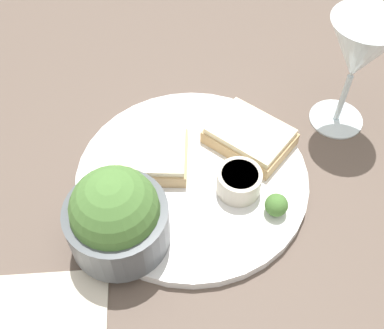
# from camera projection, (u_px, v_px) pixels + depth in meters

# --- Properties ---
(ground_plane) EXTENTS (4.00, 4.00, 0.00)m
(ground_plane) POSITION_uv_depth(u_px,v_px,m) (192.00, 181.00, 0.60)
(ground_plane) COLOR brown
(dinner_plate) EXTENTS (0.28, 0.28, 0.01)m
(dinner_plate) POSITION_uv_depth(u_px,v_px,m) (192.00, 178.00, 0.59)
(dinner_plate) COLOR white
(dinner_plate) RESTS_ON ground_plane
(salad_bowl) EXTENTS (0.11, 0.11, 0.10)m
(salad_bowl) POSITION_uv_depth(u_px,v_px,m) (116.00, 217.00, 0.50)
(salad_bowl) COLOR #4C5156
(salad_bowl) RESTS_ON dinner_plate
(sauce_ramekin) EXTENTS (0.05, 0.05, 0.03)m
(sauce_ramekin) POSITION_uv_depth(u_px,v_px,m) (238.00, 184.00, 0.56)
(sauce_ramekin) COLOR beige
(sauce_ramekin) RESTS_ON dinner_plate
(cheese_toast_near) EXTENTS (0.12, 0.10, 0.03)m
(cheese_toast_near) POSITION_uv_depth(u_px,v_px,m) (250.00, 136.00, 0.61)
(cheese_toast_near) COLOR tan
(cheese_toast_near) RESTS_ON dinner_plate
(cheese_toast_far) EXTENTS (0.11, 0.10, 0.03)m
(cheese_toast_far) POSITION_uv_depth(u_px,v_px,m) (151.00, 157.00, 0.59)
(cheese_toast_far) COLOR tan
(cheese_toast_far) RESTS_ON dinner_plate
(wine_glass) EXTENTS (0.09, 0.09, 0.16)m
(wine_glass) POSITION_uv_depth(u_px,v_px,m) (359.00, 53.00, 0.57)
(wine_glass) COLOR silver
(wine_glass) RESTS_ON ground_plane
(garnish) EXTENTS (0.03, 0.03, 0.03)m
(garnish) POSITION_uv_depth(u_px,v_px,m) (276.00, 205.00, 0.54)
(garnish) COLOR #477533
(garnish) RESTS_ON dinner_plate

